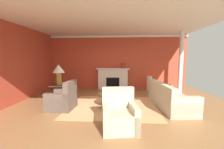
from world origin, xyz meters
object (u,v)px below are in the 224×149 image
Objects in this scene: fireplace at (113,79)px; table_lamp at (59,71)px; side_table at (59,92)px; armchair_facing_fireplace at (119,116)px; vase_mantel_right at (123,65)px; vase_tall_corner at (149,83)px; coffee_table at (113,97)px; armchair_near_window at (63,100)px; sofa at (169,99)px.

table_lamp is at bearing -125.29° from fireplace.
fireplace is at bearing 54.71° from side_table.
vase_mantel_right is at bearing 88.24° from armchair_facing_fireplace.
armchair_facing_fireplace is at bearing -109.57° from vase_tall_corner.
table_lamp reaches higher than coffee_table.
fireplace reaches higher than vase_tall_corner.
fireplace is at bearing 95.21° from armchair_facing_fireplace.
table_lamp reaches higher than armchair_near_window.
vase_tall_corner is (-0.18, 2.59, 0.09)m from sofa.
coffee_table is at bearing 98.92° from armchair_facing_fireplace.
side_table is 0.82m from table_lamp.
vase_mantel_right is at bearing 46.95° from side_table.
coffee_table is at bearing -7.92° from table_lamp.
armchair_facing_fireplace is 4.48m from vase_tall_corner.
sofa reaches higher than side_table.
armchair_near_window is 2.24m from armchair_facing_fireplace.
sofa is at bearing -85.93° from vase_tall_corner.
side_table is 0.90× the size of vase_tall_corner.
armchair_near_window is 4.53m from vase_tall_corner.
armchair_near_window is at bearing -121.82° from vase_mantel_right.
armchair_facing_fireplace reaches higher than side_table.
coffee_table is (0.16, -2.92, -0.21)m from fireplace.
vase_tall_corner is at bearing 94.07° from sofa.
vase_tall_corner is at bearing 31.71° from side_table.
fireplace is at bearing 171.11° from vase_tall_corner.
sofa is at bearing 0.86° from coffee_table.
fireplace is 1.94m from vase_tall_corner.
fireplace is at bearing 93.14° from coffee_table.
armchair_near_window is (-3.57, -0.42, 0.01)m from sofa.
vase_tall_corner is at bearing 31.71° from table_lamp.
fireplace reaches higher than sofa.
side_table is 4.44m from vase_tall_corner.
side_table is 0.93× the size of table_lamp.
side_table is 3.65m from vase_mantel_right.
coffee_table is (1.63, 0.39, 0.03)m from armchair_near_window.
coffee_table is 3.15m from vase_tall_corner.
armchair_near_window is 1.36× the size of side_table.
vase_mantel_right reaches higher than side_table.
fireplace is 0.94m from vase_mantel_right.
sofa is at bearing 6.67° from armchair_near_window.
table_lamp reaches higher than fireplace.
side_table is (-0.40, 0.67, 0.09)m from armchair_near_window.
fireplace is at bearing 54.71° from table_lamp.
sofa is at bearing -61.37° from vase_mantel_right.
vase_mantel_right reaches higher than sofa.
armchair_near_window is 3.96m from vase_mantel_right.
vase_mantel_right is at bearing 58.18° from armchair_near_window.
fireplace is 1.80× the size of coffee_table.
vase_mantel_right is (2.41, 2.58, 0.08)m from table_lamp.
vase_tall_corner is at bearing -10.38° from vase_mantel_right.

